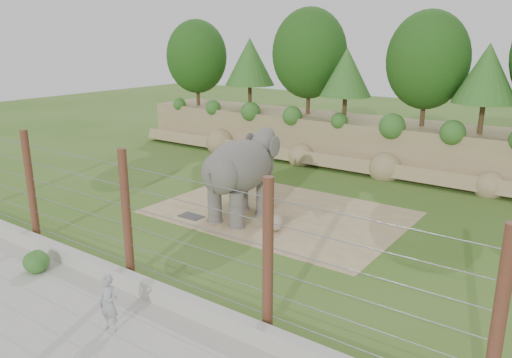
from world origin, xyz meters
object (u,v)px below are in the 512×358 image
Objects in this scene: elephant at (239,178)px; zookeeper at (109,303)px; barrier_fence at (126,216)px; stone_ball at (275,223)px.

zookeeper is at bearing -75.00° from elephant.
barrier_fence is at bearing 119.75° from zookeeper.
elephant is at bearing 170.65° from stone_ball.
zookeeper is at bearing -50.71° from barrier_fence.
stone_ball is at bearing 75.56° from barrier_fence.
elephant is 8.54m from zookeeper.
elephant reaches higher than zookeeper.
elephant is 0.20× the size of barrier_fence.
barrier_fence is 3.09m from zookeeper.
elephant is 2.75× the size of zookeeper.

